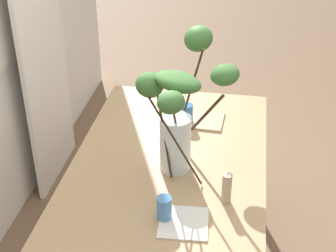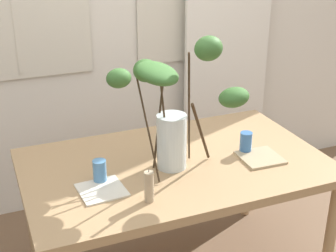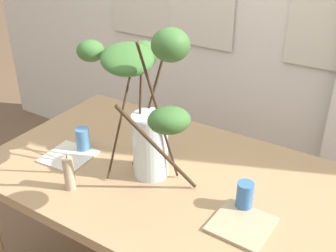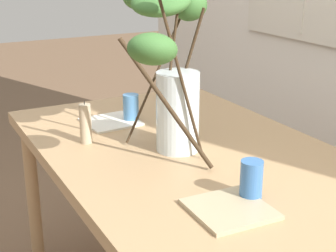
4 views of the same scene
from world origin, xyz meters
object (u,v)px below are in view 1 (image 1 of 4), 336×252
(vase_with_branches, at_px, (181,108))
(plate_square_left, at_px, (184,223))
(plate_square_right, at_px, (204,120))
(dining_table, at_px, (169,174))
(drinking_glass_blue_right, at_px, (187,114))
(drinking_glass_blue_left, at_px, (164,209))
(pillar_candle, at_px, (227,188))

(vase_with_branches, relative_size, plate_square_left, 3.38)
(vase_with_branches, height_order, plate_square_right, vase_with_branches)
(dining_table, height_order, drinking_glass_blue_right, drinking_glass_blue_right)
(drinking_glass_blue_right, distance_m, plate_square_left, 0.81)
(vase_with_branches, xyz_separation_m, plate_square_left, (-0.38, -0.07, -0.32))
(drinking_glass_blue_right, xyz_separation_m, plate_square_right, (0.03, -0.09, -0.05))
(dining_table, relative_size, plate_square_left, 7.50)
(drinking_glass_blue_left, distance_m, pillar_candle, 0.29)
(plate_square_left, bearing_deg, plate_square_right, 0.07)
(plate_square_right, bearing_deg, plate_square_left, -179.93)
(drinking_glass_blue_left, height_order, plate_square_left, drinking_glass_blue_left)
(dining_table, bearing_deg, drinking_glass_blue_left, -173.15)
(plate_square_right, xyz_separation_m, pillar_candle, (-0.67, -0.16, 0.07))
(drinking_glass_blue_right, bearing_deg, plate_square_left, -173.35)
(dining_table, height_order, drinking_glass_blue_left, drinking_glass_blue_left)
(vase_with_branches, relative_size, plate_square_right, 3.36)
(drinking_glass_blue_left, distance_m, plate_square_right, 0.83)
(dining_table, relative_size, vase_with_branches, 2.22)
(dining_table, relative_size, plate_square_right, 7.46)
(plate_square_right, bearing_deg, dining_table, 162.64)
(vase_with_branches, relative_size, drinking_glass_blue_right, 6.06)
(vase_with_branches, relative_size, pillar_candle, 4.39)
(drinking_glass_blue_right, relative_size, plate_square_left, 0.56)
(vase_with_branches, relative_size, drinking_glass_blue_left, 6.20)
(plate_square_left, bearing_deg, dining_table, 17.50)
(drinking_glass_blue_left, height_order, drinking_glass_blue_right, drinking_glass_blue_right)
(pillar_candle, bearing_deg, plate_square_right, 13.75)
(plate_square_right, relative_size, pillar_candle, 1.31)
(plate_square_left, bearing_deg, drinking_glass_blue_left, 79.18)
(dining_table, height_order, pillar_candle, pillar_candle)
(dining_table, xyz_separation_m, pillar_candle, (-0.25, -0.29, 0.14))
(drinking_glass_blue_right, bearing_deg, pillar_candle, -158.01)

